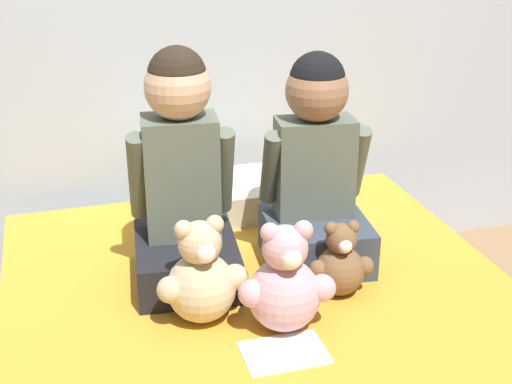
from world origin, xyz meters
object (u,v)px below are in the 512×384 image
child_on_right (316,172)px  teddy_bear_between_children (286,284)px  child_on_left (182,181)px  pillow_at_headboard (218,198)px  teddy_bear_held_by_right_child (340,264)px  sign_card (284,353)px  teddy_bear_held_by_left_child (201,278)px

child_on_right → teddy_bear_between_children: 0.43m
child_on_left → pillow_at_headboard: (0.20, 0.41, -0.25)m
child_on_right → teddy_bear_held_by_right_child: size_ratio=2.87×
child_on_right → sign_card: size_ratio=3.09×
teddy_bear_between_children → child_on_right: bearing=66.0°
teddy_bear_between_children → sign_card: (-0.04, -0.11, -0.13)m
teddy_bear_held_by_left_child → pillow_at_headboard: bearing=68.2°
teddy_bear_held_by_left_child → teddy_bear_between_children: 0.23m
child_on_right → pillow_at_headboard: child_on_right is taller
teddy_bear_held_by_left_child → sign_card: (0.16, -0.21, -0.12)m
child_on_right → teddy_bear_held_by_left_child: size_ratio=2.18×
sign_card → teddy_bear_held_by_right_child: bearing=43.8°
teddy_bear_held_by_right_child → teddy_bear_between_children: size_ratio=0.74×
teddy_bear_held_by_left_child → teddy_bear_held_by_right_child: size_ratio=1.32×
child_on_left → teddy_bear_between_children: (0.20, -0.35, -0.18)m
child_on_left → pillow_at_headboard: size_ratio=1.22×
child_on_right → teddy_bear_between_children: size_ratio=2.12×
teddy_bear_between_children → teddy_bear_held_by_left_child: bearing=160.7°
child_on_right → teddy_bear_held_by_left_child: bearing=-143.4°
child_on_right → teddy_bear_held_by_right_child: (-0.00, -0.22, -0.19)m
child_on_left → pillow_at_headboard: child_on_left is taller
child_on_left → pillow_at_headboard: bearing=70.5°
teddy_bear_held_by_right_child → teddy_bear_between_children: teddy_bear_between_children is taller
child_on_left → teddy_bear_held_by_left_child: size_ratio=2.30×
teddy_bear_held_by_left_child → teddy_bear_held_by_right_child: bearing=-2.1°
teddy_bear_held_by_left_child → pillow_at_headboard: teddy_bear_held_by_left_child is taller
child_on_left → teddy_bear_held_by_left_child: (-0.00, -0.25, -0.18)m
child_on_right → teddy_bear_held_by_right_child: 0.29m
child_on_left → child_on_right: bearing=5.4°
teddy_bear_held_by_left_child → child_on_right: bearing=25.8°
sign_card → teddy_bear_between_children: bearing=70.6°
teddy_bear_held_by_left_child → teddy_bear_between_children: teddy_bear_between_children is taller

